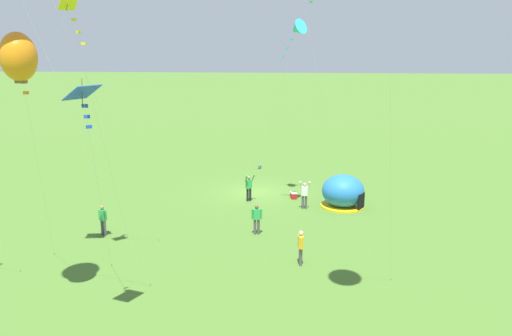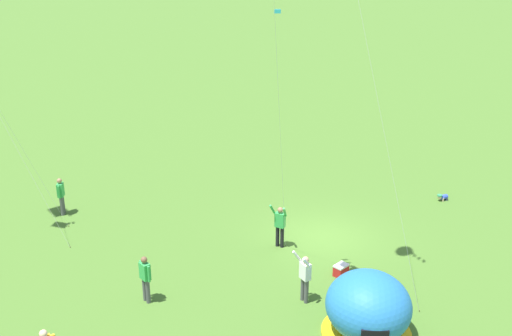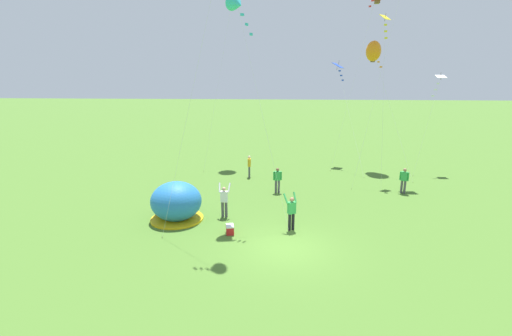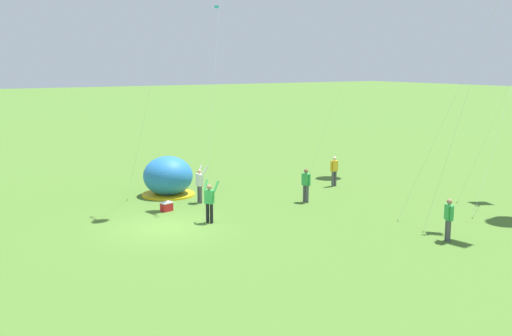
# 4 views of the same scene
# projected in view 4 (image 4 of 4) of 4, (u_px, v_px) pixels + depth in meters

# --- Properties ---
(ground_plane) EXTENTS (300.00, 300.00, 0.00)m
(ground_plane) POSITION_uv_depth(u_px,v_px,m) (166.00, 228.00, 25.58)
(ground_plane) COLOR #477028
(popup_tent) EXTENTS (2.81, 2.81, 2.10)m
(popup_tent) POSITION_uv_depth(u_px,v_px,m) (168.00, 177.00, 31.75)
(popup_tent) COLOR #2672BF
(popup_tent) RESTS_ON ground
(cooler_box) EXTENTS (0.49, 0.61, 0.44)m
(cooler_box) POSITION_uv_depth(u_px,v_px,m) (167.00, 207.00, 28.47)
(cooler_box) COLOR red
(cooler_box) RESTS_ON ground
(person_arms_raised) EXTENTS (0.72, 0.66, 1.89)m
(person_arms_raised) POSITION_uv_depth(u_px,v_px,m) (209.00, 201.00, 26.24)
(person_arms_raised) COLOR black
(person_arms_raised) RESTS_ON ground
(person_watching_sky) EXTENTS (0.68, 0.47, 1.89)m
(person_watching_sky) POSITION_uv_depth(u_px,v_px,m) (200.00, 183.00, 30.00)
(person_watching_sky) COLOR #4C4C51
(person_watching_sky) RESTS_ON ground
(person_strolling) EXTENTS (0.28, 0.59, 1.72)m
(person_strolling) POSITION_uv_depth(u_px,v_px,m) (334.00, 170.00, 34.06)
(person_strolling) COLOR #4C4C51
(person_strolling) RESTS_ON ground
(person_with_toddler) EXTENTS (0.58, 0.31, 1.72)m
(person_with_toddler) POSITION_uv_depth(u_px,v_px,m) (306.00, 184.00, 30.14)
(person_with_toddler) COLOR #4C4C51
(person_with_toddler) RESTS_ON ground
(person_center_field) EXTENTS (0.53, 0.39, 1.72)m
(person_center_field) POSITION_uv_depth(u_px,v_px,m) (449.00, 218.00, 23.52)
(person_center_field) COLOR #4C4C51
(person_center_field) RESTS_ON ground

